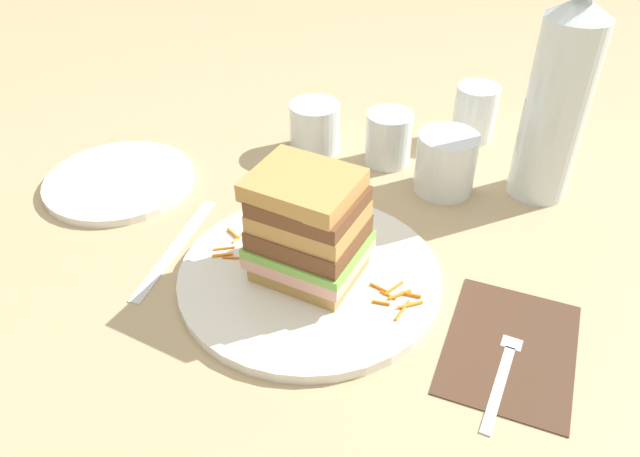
% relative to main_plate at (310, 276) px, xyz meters
% --- Properties ---
extents(ground_plane, '(3.00, 3.00, 0.00)m').
position_rel_main_plate_xyz_m(ground_plane, '(-0.01, -0.01, -0.01)').
color(ground_plane, tan).
extents(main_plate, '(0.30, 0.30, 0.01)m').
position_rel_main_plate_xyz_m(main_plate, '(0.00, 0.00, 0.00)').
color(main_plate, white).
rests_on(main_plate, ground_plane).
extents(sandwich, '(0.12, 0.11, 0.13)m').
position_rel_main_plate_xyz_m(sandwich, '(-0.00, 0.00, 0.07)').
color(sandwich, tan).
rests_on(sandwich, main_plate).
extents(carrot_shred_0, '(0.02, 0.02, 0.00)m').
position_rel_main_plate_xyz_m(carrot_shred_0, '(-0.11, -0.00, 0.01)').
color(carrot_shred_0, orange).
rests_on(carrot_shred_0, main_plate).
extents(carrot_shred_1, '(0.01, 0.03, 0.00)m').
position_rel_main_plate_xyz_m(carrot_shred_1, '(-0.10, 0.03, 0.01)').
color(carrot_shred_1, orange).
rests_on(carrot_shred_1, main_plate).
extents(carrot_shred_2, '(0.02, 0.01, 0.00)m').
position_rel_main_plate_xyz_m(carrot_shred_2, '(-0.07, 0.00, 0.01)').
color(carrot_shred_2, orange).
rests_on(carrot_shred_2, main_plate).
extents(carrot_shred_3, '(0.02, 0.01, 0.00)m').
position_rel_main_plate_xyz_m(carrot_shred_3, '(-0.09, 0.02, 0.01)').
color(carrot_shred_3, orange).
rests_on(carrot_shred_3, main_plate).
extents(carrot_shred_4, '(0.01, 0.02, 0.00)m').
position_rel_main_plate_xyz_m(carrot_shred_4, '(-0.08, 0.02, 0.01)').
color(carrot_shred_4, orange).
rests_on(carrot_shred_4, main_plate).
extents(carrot_shred_5, '(0.02, 0.02, 0.00)m').
position_rel_main_plate_xyz_m(carrot_shred_5, '(-0.10, -0.01, 0.01)').
color(carrot_shred_5, orange).
rests_on(carrot_shred_5, main_plate).
extents(carrot_shred_6, '(0.02, 0.01, 0.00)m').
position_rel_main_plate_xyz_m(carrot_shred_6, '(-0.09, -0.01, 0.01)').
color(carrot_shred_6, orange).
rests_on(carrot_shred_6, main_plate).
extents(carrot_shred_7, '(0.02, 0.02, 0.00)m').
position_rel_main_plate_xyz_m(carrot_shred_7, '(-0.08, 0.02, 0.01)').
color(carrot_shred_7, orange).
rests_on(carrot_shred_7, main_plate).
extents(carrot_shred_8, '(0.02, 0.01, 0.00)m').
position_rel_main_plate_xyz_m(carrot_shred_8, '(-0.11, 0.03, 0.01)').
color(carrot_shred_8, orange).
rests_on(carrot_shred_8, main_plate).
extents(carrot_shred_9, '(0.02, 0.02, 0.00)m').
position_rel_main_plate_xyz_m(carrot_shred_9, '(0.12, -0.01, 0.01)').
color(carrot_shred_9, orange).
rests_on(carrot_shred_9, main_plate).
extents(carrot_shred_10, '(0.02, 0.01, 0.00)m').
position_rel_main_plate_xyz_m(carrot_shred_10, '(0.09, -0.00, 0.01)').
color(carrot_shred_10, orange).
rests_on(carrot_shred_10, main_plate).
extents(carrot_shred_11, '(0.01, 0.03, 0.00)m').
position_rel_main_plate_xyz_m(carrot_shred_11, '(0.11, -0.02, 0.01)').
color(carrot_shred_11, orange).
rests_on(carrot_shred_11, main_plate).
extents(carrot_shred_12, '(0.02, 0.02, 0.00)m').
position_rel_main_plate_xyz_m(carrot_shred_12, '(0.10, 0.00, 0.01)').
color(carrot_shred_12, orange).
rests_on(carrot_shred_12, main_plate).
extents(carrot_shred_13, '(0.02, 0.01, 0.00)m').
position_rel_main_plate_xyz_m(carrot_shred_13, '(0.08, 0.00, 0.01)').
color(carrot_shred_13, orange).
rests_on(carrot_shred_13, main_plate).
extents(carrot_shred_14, '(0.02, 0.01, 0.00)m').
position_rel_main_plate_xyz_m(carrot_shred_14, '(0.09, -0.02, 0.01)').
color(carrot_shred_14, orange).
rests_on(carrot_shred_14, main_plate).
extents(carrot_shred_15, '(0.01, 0.03, 0.00)m').
position_rel_main_plate_xyz_m(carrot_shred_15, '(0.10, 0.01, 0.01)').
color(carrot_shred_15, orange).
rests_on(carrot_shred_15, main_plate).
extents(carrot_shred_16, '(0.02, 0.01, 0.00)m').
position_rel_main_plate_xyz_m(carrot_shred_16, '(0.12, 0.01, 0.01)').
color(carrot_shred_16, orange).
rests_on(carrot_shred_16, main_plate).
extents(napkin_dark, '(0.13, 0.17, 0.00)m').
position_rel_main_plate_xyz_m(napkin_dark, '(0.23, -0.01, -0.00)').
color(napkin_dark, '#4C3323').
rests_on(napkin_dark, ground_plane).
extents(fork, '(0.02, 0.17, 0.00)m').
position_rel_main_plate_xyz_m(fork, '(0.23, -0.04, -0.00)').
color(fork, silver).
rests_on(fork, napkin_dark).
extents(knife, '(0.04, 0.20, 0.00)m').
position_rel_main_plate_xyz_m(knife, '(-0.17, -0.02, -0.00)').
color(knife, silver).
rests_on(knife, ground_plane).
extents(juice_glass, '(0.08, 0.08, 0.08)m').
position_rel_main_plate_xyz_m(juice_glass, '(0.09, 0.24, 0.03)').
color(juice_glass, white).
rests_on(juice_glass, ground_plane).
extents(water_bottle, '(0.08, 0.08, 0.30)m').
position_rel_main_plate_xyz_m(water_bottle, '(0.21, 0.29, 0.13)').
color(water_bottle, silver).
rests_on(water_bottle, ground_plane).
extents(empty_tumbler_0, '(0.07, 0.07, 0.08)m').
position_rel_main_plate_xyz_m(empty_tumbler_0, '(-0.00, 0.28, 0.03)').
color(empty_tumbler_0, silver).
rests_on(empty_tumbler_0, ground_plane).
extents(empty_tumbler_1, '(0.07, 0.07, 0.07)m').
position_rel_main_plate_xyz_m(empty_tumbler_1, '(-0.11, 0.27, 0.03)').
color(empty_tumbler_1, silver).
rests_on(empty_tumbler_1, ground_plane).
extents(empty_tumbler_2, '(0.07, 0.07, 0.08)m').
position_rel_main_plate_xyz_m(empty_tumbler_2, '(0.10, 0.40, 0.04)').
color(empty_tumbler_2, silver).
rests_on(empty_tumbler_2, ground_plane).
extents(side_plate, '(0.20, 0.20, 0.01)m').
position_rel_main_plate_xyz_m(side_plate, '(-0.32, 0.08, -0.00)').
color(side_plate, white).
rests_on(side_plate, ground_plane).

